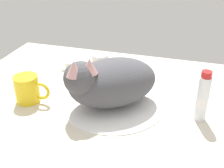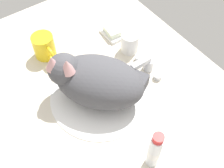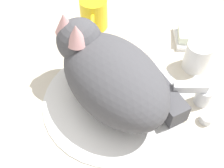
# 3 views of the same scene
# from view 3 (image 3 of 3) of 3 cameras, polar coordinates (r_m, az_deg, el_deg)

# --- Properties ---
(ground_plane) EXTENTS (1.10, 0.83, 0.03)m
(ground_plane) POSITION_cam_3_polar(r_m,az_deg,el_deg) (0.65, 0.04, -4.25)
(ground_plane) COLOR beige
(sink_basin) EXTENTS (0.33, 0.33, 0.01)m
(sink_basin) POSITION_cam_3_polar(r_m,az_deg,el_deg) (0.64, 0.04, -3.32)
(sink_basin) COLOR white
(sink_basin) RESTS_ON ground_plane
(faucet) EXTENTS (0.13, 0.09, 0.06)m
(faucet) POSITION_cam_3_polar(r_m,az_deg,el_deg) (0.65, 17.30, -2.08)
(faucet) COLOR silver
(faucet) RESTS_ON ground_plane
(cat) EXTENTS (0.33, 0.32, 0.18)m
(cat) POSITION_cam_3_polar(r_m,az_deg,el_deg) (0.58, -0.72, 2.16)
(cat) COLOR #4C4C51
(cat) RESTS_ON sink_basin
(coffee_mug) EXTENTS (0.12, 0.08, 0.09)m
(coffee_mug) POSITION_cam_3_polar(r_m,az_deg,el_deg) (0.80, -4.06, 14.13)
(coffee_mug) COLOR yellow
(coffee_mug) RESTS_ON ground_plane
(rinse_cup) EXTENTS (0.06, 0.06, 0.07)m
(rinse_cup) POSITION_cam_3_polar(r_m,az_deg,el_deg) (0.71, 16.90, 5.50)
(rinse_cup) COLOR white
(rinse_cup) RESTS_ON ground_plane
(soap_dish) EXTENTS (0.09, 0.06, 0.01)m
(soap_dish) POSITION_cam_3_polar(r_m,az_deg,el_deg) (0.80, 14.78, 9.07)
(soap_dish) COLOR white
(soap_dish) RESTS_ON ground_plane
(soap_bar) EXTENTS (0.07, 0.05, 0.02)m
(soap_bar) POSITION_cam_3_polar(r_m,az_deg,el_deg) (0.79, 15.02, 9.94)
(soap_bar) COLOR silver
(soap_bar) RESTS_ON soap_dish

